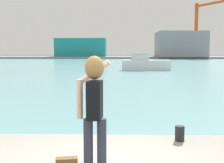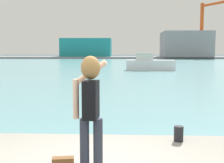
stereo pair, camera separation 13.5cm
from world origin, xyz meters
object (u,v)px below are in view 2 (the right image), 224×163
object	(u,v)px
harbor_bollard	(179,134)
warehouse_left	(86,47)
boat_moored	(150,64)
port_crane	(205,23)
warehouse_right	(185,44)
person_photographer	(90,102)

from	to	relation	value
harbor_bollard	warehouse_left	bearing A→B (deg)	98.61
boat_moored	port_crane	distance (m)	55.12
harbor_bollard	warehouse_right	world-z (taller)	warehouse_right
boat_moored	port_crane	xyz separation A→B (m)	(19.34, 50.79, 9.14)
port_crane	boat_moored	bearing A→B (deg)	-110.85
person_photographer	port_crane	world-z (taller)	port_crane
person_photographer	harbor_bollard	distance (m)	2.45
warehouse_left	person_photographer	bearing A→B (deg)	-82.52
harbor_bollard	port_crane	world-z (taller)	port_crane
harbor_bollard	port_crane	distance (m)	85.16
boat_moored	warehouse_left	xyz separation A→B (m)	(-15.31, 58.21, 2.50)
harbor_bollard	person_photographer	bearing A→B (deg)	-133.85
person_photographer	boat_moored	distance (m)	33.02
person_photographer	port_crane	xyz separation A→B (m)	(22.70, 83.63, 8.26)
person_photographer	boat_moored	world-z (taller)	person_photographer
harbor_bollard	warehouse_left	size ratio (longest dim) A/B	0.02
boat_moored	warehouse_right	world-z (taller)	warehouse_right
harbor_bollard	warehouse_right	size ratio (longest dim) A/B	0.02
harbor_bollard	port_crane	xyz separation A→B (m)	(21.12, 81.99, 9.17)
warehouse_left	warehouse_right	distance (m)	30.23
harbor_bollard	warehouse_left	distance (m)	90.45
person_photographer	warehouse_right	xyz separation A→B (m)	(18.11, 88.01, 2.51)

